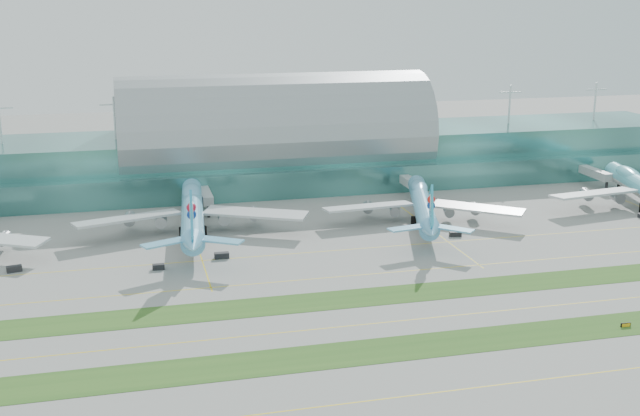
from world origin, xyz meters
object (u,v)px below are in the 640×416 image
object	(u,v)px
airliner_c	(422,203)
taxiway_sign_east	(626,325)
terminal	(275,148)
airliner_b	(192,211)

from	to	relation	value
airliner_c	taxiway_sign_east	size ratio (longest dim) A/B	29.73
terminal	airliner_b	world-z (taller)	terminal
taxiway_sign_east	terminal	bearing A→B (deg)	108.53
airliner_c	taxiway_sign_east	world-z (taller)	airliner_c
terminal	taxiway_sign_east	size ratio (longest dim) A/B	139.26
terminal	airliner_b	distance (m)	71.73
airliner_b	airliner_c	distance (m)	74.24
terminal	taxiway_sign_east	world-z (taller)	terminal
airliner_b	airliner_c	bearing A→B (deg)	0.33
airliner_b	airliner_c	size ratio (longest dim) A/B	1.13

